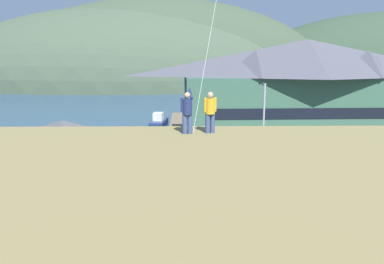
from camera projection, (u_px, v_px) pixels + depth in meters
ground_plane at (203, 220)px, 24.54m from camera, size 600.00×600.00×0.00m
parking_lot_pad at (200, 192)px, 29.43m from camera, size 40.00×20.00×0.10m
bay_water at (190, 103)px, 83.33m from camera, size 360.00×84.00×0.03m
far_hill_west_ridge at (126, 85)px, 133.30m from camera, size 128.68×70.18×52.01m
far_hill_east_peak at (158, 85)px, 132.86m from camera, size 119.49×52.97×57.63m
harbor_lodge at (306, 90)px, 43.56m from camera, size 29.14×10.63×11.98m
storage_shed_near_lot at (65, 148)px, 32.44m from camera, size 8.15×5.00×4.99m
storage_shed_waterside at (217, 122)px, 46.58m from camera, size 5.34×5.72×4.53m
wharf_dock at (181, 123)px, 57.42m from camera, size 3.20×15.29×0.70m
moored_boat_wharfside at (159, 122)px, 55.58m from camera, size 2.52×5.98×2.16m
parked_car_lone_by_shed at (84, 199)px, 25.28m from camera, size 4.33×2.31×1.82m
parked_car_mid_row_far at (370, 205)px, 24.18m from camera, size 4.22×2.08×1.82m
parked_car_front_row_end at (370, 175)px, 30.23m from camera, size 4.29×2.24×1.82m
parked_car_mid_row_center at (197, 171)px, 31.20m from camera, size 4.25×2.15×1.82m
parked_car_mid_row_near at (168, 204)px, 24.31m from camera, size 4.32×2.29×1.82m
parking_light_pole at (264, 121)px, 34.08m from camera, size 0.24×0.78×7.77m
person_kite_flyer at (187, 111)px, 15.99m from camera, size 0.52×0.69×1.86m
person_companion at (210, 111)px, 16.12m from camera, size 0.53×0.40×1.74m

